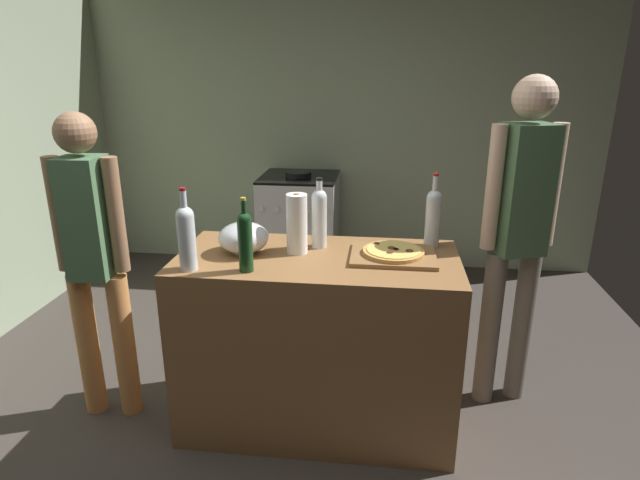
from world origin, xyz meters
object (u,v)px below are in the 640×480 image
Objects in this scene: wine_bottle_amber at (319,216)px; person_in_stripes at (93,254)px; wine_bottle_green at (245,239)px; stove at (300,226)px; wine_bottle_clear at (186,235)px; mixing_bowl at (244,238)px; wine_bottle_dark at (433,216)px; pizza at (393,251)px; paper_towel_roll at (297,224)px; person_in_red at (519,224)px.

person_in_stripes is at bearing -169.46° from wine_bottle_amber.
wine_bottle_green is 2.29m from stove.
stove is (0.14, 2.21, -0.63)m from wine_bottle_clear.
wine_bottle_amber is at bearing 19.96° from mixing_bowl.
pizza is at bearing -135.86° from wine_bottle_dark.
paper_towel_roll is at bearing 55.05° from wine_bottle_green.
paper_towel_roll reaches higher than mixing_bowl.
person_in_stripes is (-1.66, -0.28, -0.18)m from wine_bottle_dark.
person_in_red is at bearing 13.11° from wine_bottle_dark.
person_in_red reaches higher than stove.
paper_towel_roll is at bearing 7.15° from mixing_bowl.
paper_towel_roll is 0.32m from wine_bottle_green.
wine_bottle_clear is 0.21× the size of person_in_red.
wine_bottle_amber is 1.05× the size of wine_bottle_green.
stove is at bearing 118.49° from wine_bottle_dark.
paper_towel_roll is (-0.47, 0.01, 0.11)m from pizza.
person_in_stripes is at bearing 163.12° from wine_bottle_clear.
person_in_red is at bearing 13.96° from paper_towel_roll.
paper_towel_roll is at bearing -165.47° from wine_bottle_dark.
wine_bottle_green is at bearing -10.84° from person_in_stripes.
person_in_stripes is at bearing 169.16° from wine_bottle_green.
wine_bottle_green is at bearing -124.95° from paper_towel_roll.
person_in_red is at bearing 10.01° from wine_bottle_amber.
wine_bottle_clear is at bearing -177.29° from wine_bottle_green.
wine_bottle_green is 0.21× the size of person_in_stripes.
mixing_bowl is 0.65× the size of wine_bottle_clear.
pizza reaches higher than stove.
wine_bottle_green is at bearing -127.92° from wine_bottle_amber.
person_in_stripes is (-0.82, 0.16, -0.16)m from wine_bottle_green.
person_in_stripes reaches higher than mixing_bowl.
person_in_stripes reaches higher than paper_towel_roll.
pizza is 2.16m from stove.
wine_bottle_dark reaches higher than pizza.
wine_bottle_dark is at bearing -61.51° from stove.
stove is (-0.96, 1.77, -0.63)m from wine_bottle_dark.
mixing_bowl is 1.39m from person_in_red.
pizza is 0.41m from wine_bottle_amber.
wine_bottle_green is 0.85m from person_in_stripes.
stove is at bearing 71.12° from person_in_stripes.
person_in_red is (1.10, 0.27, -0.04)m from paper_towel_roll.
wine_bottle_amber is 0.46m from wine_bottle_green.
pizza is at bearing -16.73° from wine_bottle_amber.
wine_bottle_amber is (-0.37, 0.11, 0.13)m from pizza.
wine_bottle_green is (0.26, 0.01, -0.01)m from wine_bottle_clear.
wine_bottle_clear is 0.61m from person_in_stripes.
wine_bottle_clear is at bearing -163.93° from pizza.
mixing_bowl is 0.15× the size of person_in_stripes.
wine_bottle_dark is (1.10, 0.45, -0.00)m from wine_bottle_clear.
person_in_red is (0.44, 0.10, -0.06)m from wine_bottle_dark.
wine_bottle_dark is 1.11× the size of wine_bottle_green.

